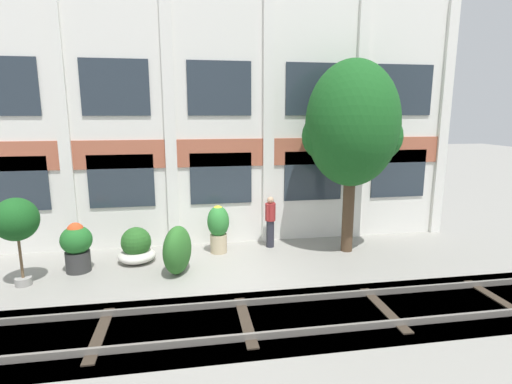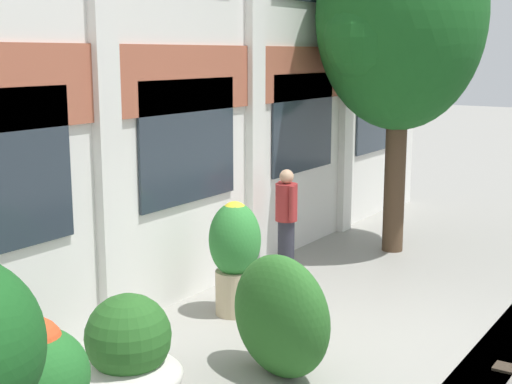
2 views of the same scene
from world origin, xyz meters
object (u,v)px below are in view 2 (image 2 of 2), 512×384
at_px(broadleaf_tree, 401,21).
at_px(topiary_hedge, 281,316).
at_px(potted_plant_fluted_column, 235,250).
at_px(resident_by_doorway, 286,220).
at_px(potted_plant_wide_bowl, 129,353).

xyz_separation_m(broadleaf_tree, topiary_hedge, (-5.35, -0.93, -3.30)).
bearing_deg(broadleaf_tree, topiary_hedge, -170.08).
bearing_deg(topiary_hedge, broadleaf_tree, 9.92).
bearing_deg(potted_plant_fluted_column, resident_by_doorway, 8.12).
xyz_separation_m(potted_plant_fluted_column, resident_by_doorway, (1.73, 0.25, 0.04)).
height_order(potted_plant_wide_bowl, topiary_hedge, topiary_hedge).
relative_size(broadleaf_tree, topiary_hedge, 4.46).
distance_m(potted_plant_wide_bowl, potted_plant_fluted_column, 2.55).
bearing_deg(potted_plant_wide_bowl, topiary_hedge, -40.51).
xyz_separation_m(resident_by_doorway, topiary_hedge, (-2.98, -1.72, -0.25)).
xyz_separation_m(potted_plant_wide_bowl, resident_by_doorway, (4.21, 0.66, 0.47)).
distance_m(potted_plant_fluted_column, resident_by_doorway, 1.75).
relative_size(potted_plant_wide_bowl, topiary_hedge, 0.83).
relative_size(potted_plant_fluted_column, resident_by_doorway, 0.90).
height_order(potted_plant_fluted_column, resident_by_doorway, resident_by_doorway).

